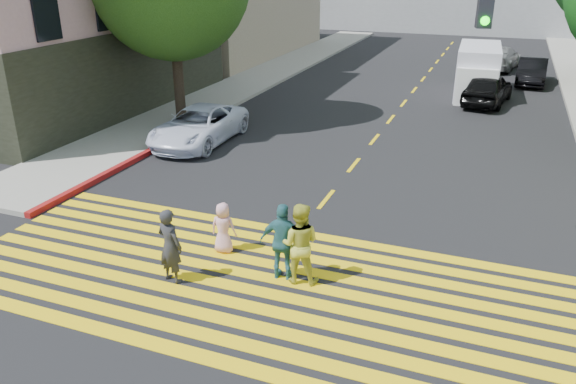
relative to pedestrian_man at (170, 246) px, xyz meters
The scene contains 14 objects.
ground 2.06m from the pedestrian_man, 23.40° to the right, with size 120.00×120.00×0.00m, color black.
sidewalk_left 22.31m from the pedestrian_man, 107.66° to the left, with size 3.00×40.00×0.15m, color gray.
curb_red 7.40m from the pedestrian_man, 134.54° to the left, with size 0.20×8.00×0.16m, color maroon.
crosswalk 1.99m from the pedestrian_man, 16.84° to the left, with size 13.40×5.30×0.01m.
lane_line 21.83m from the pedestrian_man, 85.44° to the left, with size 0.12×34.40×0.01m.
pedestrian_man is the anchor object (origin of this frame).
pedestrian_woman 2.66m from the pedestrian_man, 20.94° to the left, with size 0.85×0.67×1.76m, color gold.
pedestrian_child 1.60m from the pedestrian_man, 74.06° to the left, with size 0.59×0.38×1.21m, color #E4A4B6.
pedestrian_extra 2.33m from the pedestrian_man, 23.54° to the left, with size 1.00×0.42×1.70m, color #2F6C79.
white_sedan 9.51m from the pedestrian_man, 115.93° to the left, with size 2.16×4.68×1.30m, color white.
dark_car_near 19.26m from the pedestrian_man, 74.02° to the left, with size 1.72×4.29×1.46m, color black.
silver_car 28.48m from the pedestrian_man, 78.80° to the left, with size 1.92×4.72×1.37m, color #949494.
dark_car_parked 25.08m from the pedestrian_man, 73.14° to the left, with size 1.43×4.09×1.35m, color black.
white_van 20.57m from the pedestrian_man, 76.80° to the left, with size 2.13×5.09×2.36m.
Camera 1 is at (4.19, -7.89, 6.31)m, focal length 35.00 mm.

